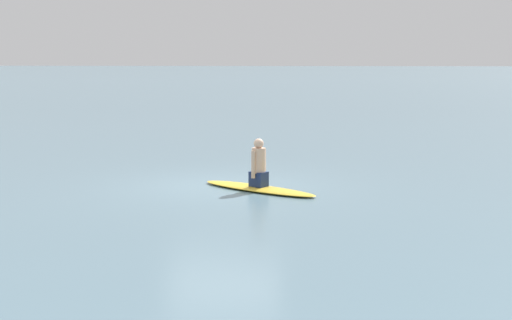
% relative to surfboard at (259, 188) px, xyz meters
% --- Properties ---
extents(ground_plane, '(400.00, 400.00, 0.00)m').
position_rel_surfboard_xyz_m(ground_plane, '(0.83, -0.49, -0.04)').
color(ground_plane, slate).
extents(surfboard, '(2.82, 2.26, 0.09)m').
position_rel_surfboard_xyz_m(surfboard, '(0.00, 0.00, 0.00)').
color(surfboard, gold).
rests_on(surfboard, ground).
extents(person_paddler, '(0.44, 0.42, 1.03)m').
position_rel_surfboard_xyz_m(person_paddler, '(0.00, 0.00, 0.51)').
color(person_paddler, navy).
rests_on(person_paddler, surfboard).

